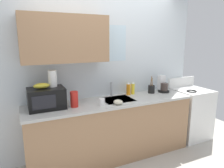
# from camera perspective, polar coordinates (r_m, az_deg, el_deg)

# --- Properties ---
(kitchen_wall_assembly) EXTENTS (3.28, 0.42, 2.50)m
(kitchen_wall_assembly) POSITION_cam_1_polar(r_m,az_deg,el_deg) (3.15, -4.55, 4.76)
(kitchen_wall_assembly) COLOR silver
(kitchen_wall_assembly) RESTS_ON ground
(counter_unit) EXTENTS (2.51, 0.63, 0.90)m
(counter_unit) POSITION_cam_1_polar(r_m,az_deg,el_deg) (3.18, 0.03, -12.30)
(counter_unit) COLOR #9E7551
(counter_unit) RESTS_ON ground
(sink_faucet) EXTENTS (0.03, 0.03, 0.22)m
(sink_faucet) POSITION_cam_1_polar(r_m,az_deg,el_deg) (3.24, -0.18, -1.43)
(sink_faucet) COLOR #B2B5BA
(sink_faucet) RESTS_ON counter_unit
(stove_range) EXTENTS (0.60, 0.60, 1.08)m
(stove_range) POSITION_cam_1_polar(r_m,az_deg,el_deg) (4.07, 21.01, -7.53)
(stove_range) COLOR white
(stove_range) RESTS_ON ground
(microwave) EXTENTS (0.46, 0.35, 0.27)m
(microwave) POSITION_cam_1_polar(r_m,az_deg,el_deg) (2.78, -17.87, -3.81)
(microwave) COLOR black
(microwave) RESTS_ON counter_unit
(banana_bunch) EXTENTS (0.20, 0.11, 0.07)m
(banana_bunch) POSITION_cam_1_polar(r_m,az_deg,el_deg) (2.74, -19.13, -0.48)
(banana_bunch) COLOR gold
(banana_bunch) RESTS_ON microwave
(paper_towel_roll) EXTENTS (0.11, 0.11, 0.22)m
(paper_towel_roll) POSITION_cam_1_polar(r_m,az_deg,el_deg) (2.79, -16.30, 1.50)
(paper_towel_roll) COLOR white
(paper_towel_roll) RESTS_ON microwave
(coffee_maker) EXTENTS (0.19, 0.21, 0.28)m
(coffee_maker) POSITION_cam_1_polar(r_m,az_deg,el_deg) (3.61, 14.05, -0.48)
(coffee_maker) COLOR black
(coffee_maker) RESTS_ON counter_unit
(dish_soap_bottle_orange) EXTENTS (0.07, 0.07, 0.21)m
(dish_soap_bottle_orange) POSITION_cam_1_polar(r_m,az_deg,el_deg) (3.32, 4.63, -1.34)
(dish_soap_bottle_orange) COLOR orange
(dish_soap_bottle_orange) RESTS_ON counter_unit
(dish_soap_bottle_yellow) EXTENTS (0.06, 0.06, 0.21)m
(dish_soap_bottle_yellow) POSITION_cam_1_polar(r_m,az_deg,el_deg) (3.37, 5.88, -1.19)
(dish_soap_bottle_yellow) COLOR yellow
(dish_soap_bottle_yellow) RESTS_ON counter_unit
(cereal_canister) EXTENTS (0.10, 0.10, 0.21)m
(cereal_canister) POSITION_cam_1_polar(r_m,az_deg,el_deg) (2.76, -10.53, -4.22)
(cereal_canister) COLOR red
(cereal_canister) RESTS_ON counter_unit
(mug_white) EXTENTS (0.08, 0.08, 0.09)m
(mug_white) POSITION_cam_1_polar(r_m,az_deg,el_deg) (2.80, -2.86, -5.01)
(mug_white) COLOR white
(mug_white) RESTS_ON counter_unit
(utensil_crock) EXTENTS (0.11, 0.11, 0.29)m
(utensil_crock) POSITION_cam_1_polar(r_m,az_deg,el_deg) (3.49, 10.96, -1.35)
(utensil_crock) COLOR black
(utensil_crock) RESTS_ON counter_unit
(small_bowl) EXTENTS (0.13, 0.13, 0.06)m
(small_bowl) POSITION_cam_1_polar(r_m,az_deg,el_deg) (2.84, 1.73, -5.07)
(small_bowl) COLOR beige
(small_bowl) RESTS_ON counter_unit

